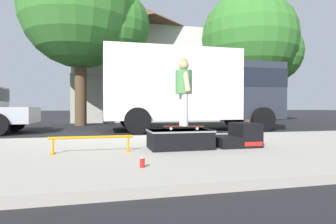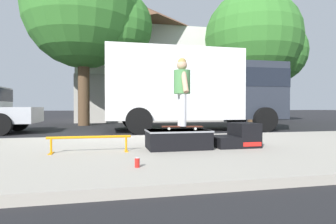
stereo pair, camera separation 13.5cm
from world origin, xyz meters
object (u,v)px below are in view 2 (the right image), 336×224
(skater_kid, at_px, (182,86))
(skate_box, at_px, (178,139))
(skateboard, at_px, (182,127))
(kicker_ramp, at_px, (238,137))
(street_tree_neighbour, at_px, (258,42))
(grind_rail, at_px, (90,140))
(street_tree_main, at_px, (90,14))
(box_truck, at_px, (196,87))
(soda_can, at_px, (137,163))

(skater_kid, bearing_deg, skate_box, -151.53)
(skateboard, relative_size, skater_kid, 0.62)
(kicker_ramp, distance_m, street_tree_neighbour, 13.14)
(grind_rail, relative_size, skateboard, 1.76)
(skater_kid, relative_size, street_tree_neighbour, 0.16)
(skater_kid, distance_m, street_tree_neighbour, 13.40)
(skate_box, relative_size, skateboard, 1.47)
(skate_box, distance_m, street_tree_neighbour, 13.79)
(kicker_ramp, height_order, skater_kid, skater_kid)
(street_tree_neighbour, bearing_deg, street_tree_main, -172.73)
(skateboard, distance_m, box_truck, 5.76)
(grind_rail, height_order, skater_kid, skater_kid)
(soda_can, relative_size, street_tree_main, 0.01)
(skater_kid, xyz_separation_m, soda_can, (-1.03, -1.54, -1.13))
(street_tree_main, distance_m, street_tree_neighbour, 9.96)
(box_truck, distance_m, street_tree_neighbour, 8.28)
(kicker_ramp, distance_m, street_tree_main, 11.07)
(skater_kid, distance_m, box_truck, 5.66)
(skateboard, distance_m, street_tree_neighbour, 13.63)
(box_truck, bearing_deg, street_tree_neighbour, 42.04)
(soda_can, distance_m, box_truck, 7.61)
(kicker_ramp, bearing_deg, street_tree_neighbour, 58.02)
(skateboard, height_order, skater_kid, skater_kid)
(grind_rail, bearing_deg, box_truck, 55.74)
(street_tree_neighbour, bearing_deg, grind_rail, -131.62)
(box_truck, height_order, street_tree_neighbour, street_tree_neighbour)
(skater_kid, xyz_separation_m, box_truck, (2.00, 5.28, 0.39))
(street_tree_neighbour, bearing_deg, soda_can, -126.07)
(box_truck, distance_m, street_tree_main, 6.86)
(skateboard, bearing_deg, street_tree_neighbour, 53.59)
(kicker_ramp, relative_size, skateboard, 1.06)
(skateboard, bearing_deg, kicker_ramp, -2.57)
(kicker_ramp, distance_m, box_truck, 5.57)
(kicker_ramp, relative_size, grind_rail, 0.60)
(box_truck, bearing_deg, skateboard, -110.71)
(skater_kid, height_order, street_tree_neighbour, street_tree_neighbour)
(skate_box, bearing_deg, grind_rail, -176.20)
(kicker_ramp, bearing_deg, grind_rail, -177.86)
(soda_can, relative_size, box_truck, 0.02)
(grind_rail, height_order, skateboard, skateboard)
(kicker_ramp, bearing_deg, skate_box, 179.98)
(skateboard, distance_m, skater_kid, 0.78)
(kicker_ramp, bearing_deg, skateboard, 177.43)
(skate_box, bearing_deg, skater_kid, 28.47)
(grind_rail, xyz_separation_m, skater_kid, (1.71, 0.16, 0.98))
(grind_rail, height_order, soda_can, grind_rail)
(kicker_ramp, xyz_separation_m, street_tree_main, (-3.34, 9.18, 5.20))
(soda_can, bearing_deg, street_tree_neighbour, 53.93)
(box_truck, bearing_deg, kicker_ramp, -99.10)
(skate_box, relative_size, soda_can, 9.39)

